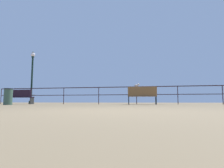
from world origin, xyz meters
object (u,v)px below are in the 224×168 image
Objects in this scene: bench_far_left at (20,96)px; bench_near_left at (142,95)px; seagull_on_rail at (137,85)px; trash_bin at (8,97)px; lamppost_left at (32,76)px.

bench_near_left is at bearing -0.03° from bench_far_left.
bench_far_left is 1.07× the size of bench_near_left.
seagull_on_rail is 7.13m from trash_bin.
seagull_on_rail is at bearing 29.11° from trash_bin.
trash_bin is (-6.20, -3.45, -0.78)m from seagull_on_rail.
seagull_on_rail is 0.49× the size of trash_bin.
bench_near_left is (7.89, -0.00, 0.03)m from bench_far_left.
trash_bin is at bearing -62.11° from bench_far_left.
seagull_on_rail reaches higher than trash_bin.
bench_near_left is 4.05× the size of seagull_on_rail.
bench_near_left is 1.99× the size of trash_bin.
lamppost_left is 4.15m from trash_bin.
lamppost_left is at bearing 85.13° from bench_far_left.
bench_near_left reaches higher than bench_far_left.
trash_bin is at bearing -150.89° from seagull_on_rail.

